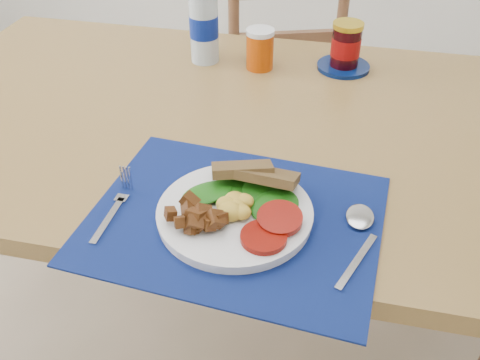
{
  "coord_description": "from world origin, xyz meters",
  "views": [
    {
      "loc": [
        0.3,
        -0.78,
        1.35
      ],
      "look_at": [
        0.15,
        -0.08,
        0.8
      ],
      "focal_mm": 40.0,
      "sensor_mm": 36.0,
      "label": 1
    }
  ],
  "objects_px": {
    "chair_far": "(280,63)",
    "breakfast_plate": "(231,211)",
    "juice_glass": "(260,50)",
    "jam_on_saucer": "(345,49)",
    "water_bottle": "(204,19)"
  },
  "relations": [
    {
      "from": "chair_far",
      "to": "breakfast_plate",
      "type": "bearing_deg",
      "value": 75.32
    },
    {
      "from": "juice_glass",
      "to": "jam_on_saucer",
      "type": "distance_m",
      "value": 0.21
    },
    {
      "from": "water_bottle",
      "to": "jam_on_saucer",
      "type": "distance_m",
      "value": 0.36
    },
    {
      "from": "juice_glass",
      "to": "breakfast_plate",
      "type": "bearing_deg",
      "value": -83.75
    },
    {
      "from": "chair_far",
      "to": "water_bottle",
      "type": "xyz_separation_m",
      "value": [
        -0.13,
        -0.45,
        0.31
      ]
    },
    {
      "from": "chair_far",
      "to": "juice_glass",
      "type": "xyz_separation_m",
      "value": [
        0.01,
        -0.46,
        0.25
      ]
    },
    {
      "from": "chair_far",
      "to": "breakfast_plate",
      "type": "relative_size",
      "value": 4.17
    },
    {
      "from": "water_bottle",
      "to": "juice_glass",
      "type": "distance_m",
      "value": 0.16
    },
    {
      "from": "breakfast_plate",
      "to": "juice_glass",
      "type": "relative_size",
      "value": 2.71
    },
    {
      "from": "chair_far",
      "to": "jam_on_saucer",
      "type": "relative_size",
      "value": 8.1
    },
    {
      "from": "chair_far",
      "to": "jam_on_saucer",
      "type": "xyz_separation_m",
      "value": [
        0.22,
        -0.42,
        0.25
      ]
    },
    {
      "from": "chair_far",
      "to": "water_bottle",
      "type": "distance_m",
      "value": 0.56
    },
    {
      "from": "chair_far",
      "to": "juice_glass",
      "type": "bearing_deg",
      "value": 72.7
    },
    {
      "from": "chair_far",
      "to": "breakfast_plate",
      "type": "distance_m",
      "value": 1.07
    },
    {
      "from": "juice_glass",
      "to": "jam_on_saucer",
      "type": "bearing_deg",
      "value": 11.38
    }
  ]
}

